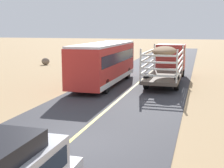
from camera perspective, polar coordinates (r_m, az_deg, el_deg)
The scene contains 7 objects.
ground_plane at distance 12.17m, azimuth -8.41°, elevation -10.97°, with size 240.00×240.00×0.00m, color tan.
road_surface at distance 12.16m, azimuth -8.41°, elevation -10.92°, with size 8.00×120.00×0.02m, color #38383D.
road_centre_line at distance 12.16m, azimuth -8.41°, elevation -10.87°, with size 0.16×117.60×0.00m, color #D8CC4C.
livestock_truck at distance 27.00m, azimuth 10.24°, elevation 4.51°, with size 2.53×9.70×3.02m.
bus at distance 24.24m, azimuth -1.43°, elevation 3.94°, with size 2.54×10.00×3.21m.
car_far at distance 47.68m, azimuth 11.26°, elevation 5.52°, with size 1.80×4.40×1.46m.
boulder_near_shoulder at distance 38.73m, azimuth -12.02°, elevation 4.06°, with size 0.98×0.88×0.82m, color #756656.
Camera 1 is at (4.75, -10.32, 4.36)m, focal length 50.16 mm.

